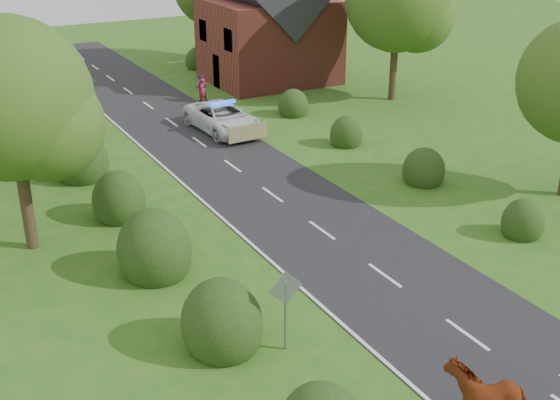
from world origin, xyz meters
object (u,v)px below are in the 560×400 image
cow (486,399)px  police_van (223,118)px  pedestrian_purple (202,88)px  road_sign (286,299)px  pedestrian_red (202,90)px

cow → police_van: bearing=-166.7°
police_van → pedestrian_purple: size_ratio=3.43×
road_sign → police_van: 20.36m
police_van → pedestrian_red: (1.33, 5.96, 0.00)m
cow → pedestrian_purple: size_ratio=1.36×
road_sign → pedestrian_red: bearing=71.9°
road_sign → pedestrian_red: (8.22, 25.10, -0.89)m
police_van → road_sign: bearing=-112.9°
cow → pedestrian_red: cow is taller
pedestrian_purple → road_sign: bearing=102.3°
road_sign → pedestrian_purple: road_sign is taller
road_sign → police_van: size_ratio=0.45×
police_van → pedestrian_red: police_van is taller
road_sign → pedestrian_red: 26.42m
police_van → pedestrian_red: bearing=74.3°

